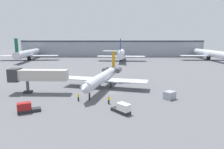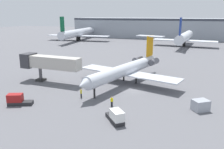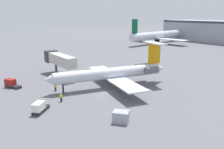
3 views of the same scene
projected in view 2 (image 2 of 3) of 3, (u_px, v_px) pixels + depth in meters
ground_plane at (133, 90)px, 46.20m from camera, size 400.00×400.00×0.10m
regional_jet at (128, 68)px, 50.17m from camera, size 23.92×28.72×9.56m
jet_bridge at (47, 62)px, 50.84m from camera, size 14.35×3.33×6.13m
ground_crew_marshaller at (81, 93)px, 41.87m from camera, size 0.43×0.48×1.69m
ground_crew_loader at (112, 101)px, 37.93m from camera, size 0.45×0.36×1.69m
baggage_tug_lead at (18, 100)px, 38.61m from camera, size 4.22×2.91×1.90m
baggage_tug_trailing at (116, 117)px, 32.36m from camera, size 3.73×3.90×1.90m
cargo_container_uld at (201, 105)px, 36.33m from camera, size 3.04×2.94×1.74m
terminal_building at (180, 28)px, 141.30m from camera, size 133.11×22.53×12.12m
parked_airliner_west_end at (78, 33)px, 129.89m from camera, size 36.16×42.72×13.49m
parked_airliner_west_mid at (184, 37)px, 106.76m from camera, size 29.09×34.41×13.37m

